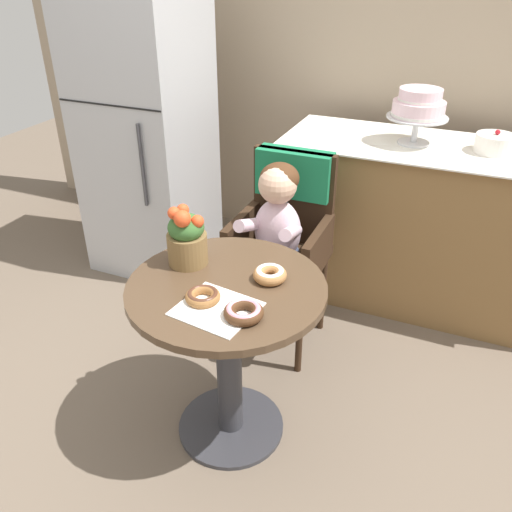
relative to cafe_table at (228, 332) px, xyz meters
The scene contains 14 objects.
ground_plane 0.51m from the cafe_table, ahead, with size 8.00×8.00×0.00m, color #6B5B4C.
back_wall 2.03m from the cafe_table, 90.00° to the left, with size 4.80×0.10×2.70m, color tan.
cafe_table is the anchor object (origin of this frame).
wicker_chair 0.73m from the cafe_table, 92.98° to the left, with size 0.42×0.45×0.95m.
seated_child 0.59m from the cafe_table, 93.80° to the left, with size 0.27×0.32×0.73m.
paper_napkin 0.26m from the cafe_table, 76.71° to the right, with size 0.25×0.23×0.00m, color white.
donut_front 0.31m from the cafe_table, 47.87° to the right, with size 0.13×0.13×0.04m.
donut_mid 0.28m from the cafe_table, 35.46° to the left, with size 0.12×0.12×0.05m.
donut_side 0.26m from the cafe_table, 104.17° to the right, with size 0.12×0.12×0.04m.
flower_vase 0.39m from the cafe_table, 157.71° to the left, with size 0.15×0.15×0.24m.
display_counter 1.41m from the cafe_table, 67.07° to the left, with size 1.56×0.62×0.90m.
tiered_cake_stand 1.48m from the cafe_table, 71.97° to the left, with size 0.30×0.30×0.27m.
round_layer_cake 1.60m from the cafe_table, 58.66° to the left, with size 0.19×0.19×0.11m.
refrigerator 1.56m from the cafe_table, 133.67° to the left, with size 0.64×0.63×1.70m.
Camera 1 is at (0.71, -1.39, 1.75)m, focal length 36.93 mm.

